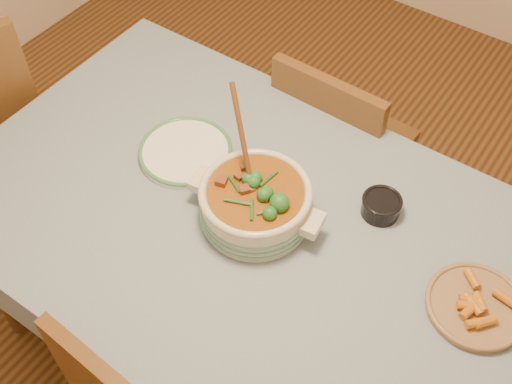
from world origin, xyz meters
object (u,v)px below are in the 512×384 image
fried_plate (476,305)px  chair_far (336,145)px  dining_table (243,237)px  stew_casserole (255,201)px  condiment_bowl (381,205)px  white_plate (185,151)px

fried_plate → chair_far: chair_far is taller
dining_table → stew_casserole: size_ratio=4.32×
condiment_bowl → chair_far: bearing=131.3°
stew_casserole → white_plate: (-0.31, 0.08, -0.06)m
condiment_bowl → fried_plate: (0.34, -0.13, -0.02)m
dining_table → white_plate: bearing=161.0°
fried_plate → chair_far: 0.89m
stew_casserole → fried_plate: 0.62m
dining_table → stew_casserole: (0.03, 0.02, 0.17)m
white_plate → chair_far: chair_far is taller
condiment_bowl → fried_plate: bearing=-21.6°
dining_table → chair_far: (-0.03, 0.62, -0.17)m
stew_casserole → condiment_bowl: stew_casserole is taller
white_plate → dining_table: bearing=-19.0°
dining_table → fried_plate: fried_plate is taller
white_plate → condiment_bowl: 0.60m
dining_table → condiment_bowl: (0.30, 0.24, 0.12)m
fried_plate → stew_casserole: bearing=-172.5°
condiment_bowl → chair_far: 0.59m
fried_plate → chair_far: size_ratio=0.29×
dining_table → white_plate: (-0.28, 0.10, 0.10)m
chair_far → fried_plate: bearing=143.9°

